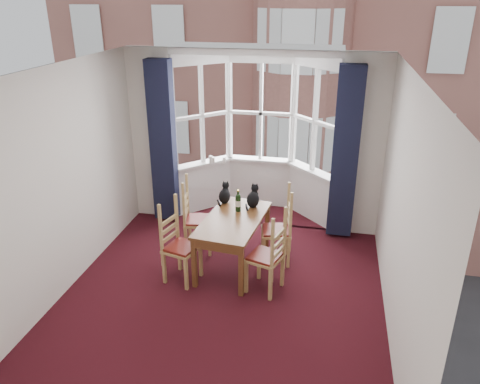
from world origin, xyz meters
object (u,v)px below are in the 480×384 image
(chair_right_near, at_px, (271,259))
(candle_extra, at_px, (224,160))
(chair_right_far, at_px, (282,231))
(candle_tall, at_px, (211,159))
(chair_left_near, at_px, (176,247))
(candle_short, at_px, (213,160))
(chair_left_far, at_px, (193,221))
(wine_bottle, at_px, (238,202))
(dining_table, at_px, (233,225))
(cat_right, at_px, (253,198))
(cat_left, at_px, (225,195))

(chair_right_near, relative_size, candle_extra, 9.13)
(chair_right_far, bearing_deg, candle_tall, 133.78)
(chair_left_near, distance_m, candle_short, 2.27)
(chair_left_far, distance_m, wine_bottle, 0.81)
(chair_left_far, relative_size, candle_tall, 7.26)
(candle_tall, height_order, candle_short, candle_tall)
(chair_right_far, xyz_separation_m, candle_extra, (-1.19, 1.53, 0.45))
(chair_left_far, bearing_deg, wine_bottle, -6.69)
(chair_right_far, height_order, candle_extra, candle_extra)
(wine_bottle, relative_size, candle_short, 3.28)
(chair_left_far, bearing_deg, dining_table, -25.79)
(candle_tall, bearing_deg, wine_bottle, -62.22)
(wine_bottle, bearing_deg, chair_right_far, 2.12)
(chair_left_far, height_order, chair_right_near, same)
(chair_left_far, distance_m, candle_short, 1.52)
(candle_tall, bearing_deg, candle_short, 38.26)
(dining_table, bearing_deg, candle_extra, 106.94)
(chair_left_near, relative_size, chair_right_near, 1.00)
(dining_table, distance_m, cat_right, 0.52)
(wine_bottle, height_order, candle_short, wine_bottle)
(chair_right_far, bearing_deg, candle_short, 132.43)
(dining_table, height_order, wine_bottle, wine_bottle)
(cat_left, height_order, candle_tall, cat_left)
(chair_left_far, relative_size, cat_right, 2.69)
(chair_left_far, height_order, cat_right, cat_right)
(chair_right_far, relative_size, candle_extra, 9.13)
(chair_left_near, bearing_deg, candle_tall, 92.58)
(cat_right, bearing_deg, chair_right_far, -19.84)
(dining_table, xyz_separation_m, chair_right_near, (0.60, -0.50, -0.17))
(dining_table, xyz_separation_m, wine_bottle, (0.02, 0.25, 0.23))
(cat_right, distance_m, candle_tall, 1.64)
(dining_table, height_order, candle_extra, candle_extra)
(chair_left_near, relative_size, chair_left_far, 1.00)
(chair_left_far, bearing_deg, chair_right_near, -32.84)
(chair_left_near, distance_m, candle_extra, 2.29)
(cat_left, xyz_separation_m, candle_tall, (-0.54, 1.26, 0.07))
(chair_right_near, relative_size, cat_left, 2.88)
(cat_right, relative_size, wine_bottle, 1.08)
(chair_left_near, height_order, chair_right_far, same)
(wine_bottle, height_order, candle_tall, wine_bottle)
(chair_left_near, distance_m, chair_right_near, 1.28)
(candle_short, bearing_deg, candle_extra, 6.04)
(chair_right_far, distance_m, candle_short, 2.09)
(dining_table, xyz_separation_m, cat_left, (-0.23, 0.49, 0.22))
(candle_tall, bearing_deg, dining_table, -66.11)
(wine_bottle, relative_size, candle_tall, 2.49)
(chair_right_near, distance_m, chair_right_far, 0.77)
(candle_tall, relative_size, candle_extra, 1.26)
(candle_tall, bearing_deg, chair_left_near, -87.42)
(chair_left_near, bearing_deg, chair_right_near, -2.47)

